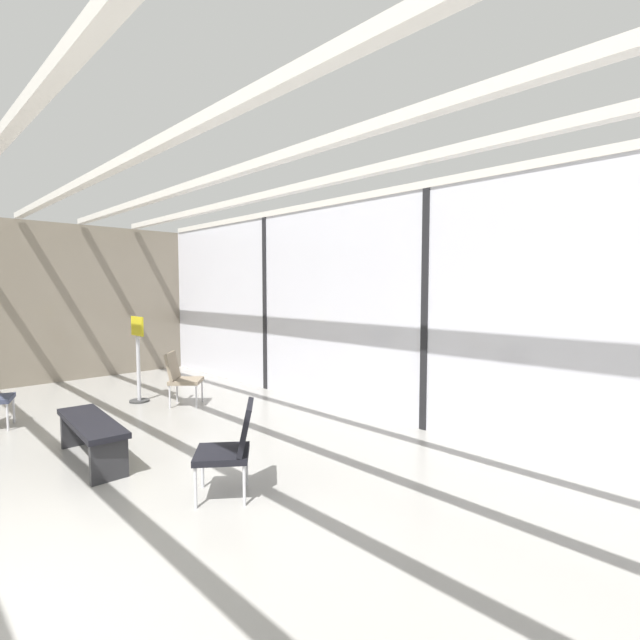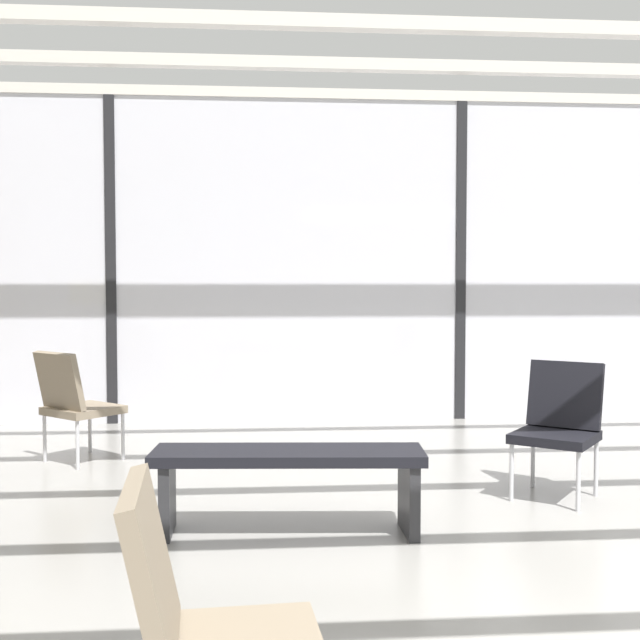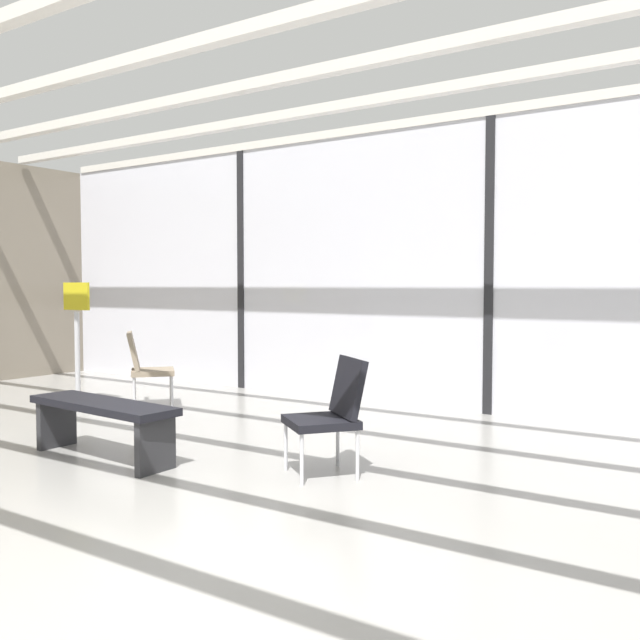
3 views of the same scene
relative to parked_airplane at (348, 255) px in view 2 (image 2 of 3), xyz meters
The scene contains 8 objects.
glass_curtain_wall 4.44m from the parked_airplane, 81.59° to the right, with size 14.00×0.08×3.22m, color silver.
window_mullion_0 5.24m from the parked_airplane, 123.01° to the right, with size 0.10×0.12×3.22m, color black.
window_mullion_1 4.44m from the parked_airplane, 81.59° to the right, with size 0.10×0.12×3.22m, color black.
parked_airplane is the anchor object (origin of this frame).
lounge_chair_0 7.53m from the parked_airplane, 85.84° to the right, with size 0.70×0.71×0.87m.
lounge_chair_2 10.52m from the parked_airplane, 98.74° to the right, with size 0.56×0.52×0.87m.
lounge_chair_3 6.92m from the parked_airplane, 114.68° to the right, with size 0.71×0.71×0.87m.
waiting_bench 8.27m from the parked_airplane, 98.89° to the right, with size 1.53×0.51×0.47m.
Camera 2 is at (-2.08, -2.82, 1.39)m, focal length 44.78 mm.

